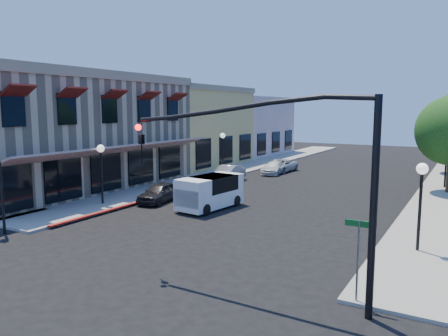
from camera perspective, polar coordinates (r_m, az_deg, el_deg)
The scene contains 17 objects.
ground at distance 15.43m, azimuth -14.54°, elevation -13.91°, with size 120.00×120.00×0.00m, color black.
sidewalk_left at distance 42.05m, azimuth 2.96°, elevation 0.14°, with size 3.50×50.00×0.12m, color gray.
curb_red_strip at distance 25.54m, azimuth -13.02°, elevation -5.18°, with size 0.25×10.00×0.06m, color maroon.
corner_brick_building at distance 33.26m, azimuth -20.54°, elevation 4.48°, with size 11.77×18.20×8.10m.
yellow_stucco_building at distance 44.37m, azimuth -5.42°, elevation 5.37°, with size 10.00×12.00×7.60m, color #E4C067.
pink_stucco_building at distance 54.59m, azimuth 1.93°, elevation 5.53°, with size 10.00×12.00×7.00m, color beige.
signal_mast_arm at distance 12.50m, azimuth 9.48°, elevation 0.55°, with size 8.01×0.39×6.00m.
street_name_sign at distance 13.21m, azimuth 17.13°, elevation -9.92°, with size 0.80×0.06×2.50m.
lamppost_left_near at distance 26.20m, azimuth -15.77°, elevation 1.12°, with size 0.44×0.44×3.57m.
lamppost_left_far at distance 37.28m, azimuth -0.17°, elevation 3.31°, with size 0.44×0.44×3.57m.
lamppost_right_near at distance 18.43m, azimuth 24.37°, elevation -1.98°, with size 0.44×0.44×3.57m.
lamppost_right_far at distance 34.29m, azimuth 27.10°, elevation 2.07°, with size 0.44×0.44×3.57m.
white_van at distance 24.67m, azimuth -1.90°, elevation -2.91°, with size 2.25×4.33×1.84m.
parked_car_a at distance 26.74m, azimuth -8.46°, elevation -3.17°, with size 1.41×3.50×1.19m, color black.
parked_car_b at distance 33.61m, azimuth 0.46°, elevation -0.77°, with size 1.36×3.90×1.28m, color #A4A8A9.
parked_car_c at distance 38.06m, azimuth 6.54°, elevation 0.02°, with size 1.50×3.68×1.07m, color silver.
parked_car_d at distance 39.44m, azimuth 7.42°, elevation 0.30°, with size 1.83×3.97×1.10m, color silver.
Camera 1 is at (10.19, -10.12, 5.64)m, focal length 35.00 mm.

